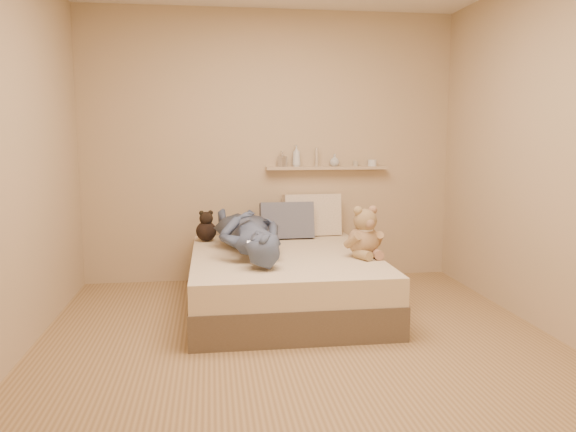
{
  "coord_description": "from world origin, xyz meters",
  "views": [
    {
      "loc": [
        -0.58,
        -3.56,
        1.4
      ],
      "look_at": [
        0.0,
        0.65,
        0.8
      ],
      "focal_mm": 35.0,
      "sensor_mm": 36.0,
      "label": 1
    }
  ],
  "objects": [
    {
      "name": "game_console",
      "position": [
        -0.24,
        0.42,
        0.62
      ],
      "size": [
        0.2,
        0.1,
        0.07
      ],
      "color": "silver",
      "rests_on": "bed"
    },
    {
      "name": "wall_shelf",
      "position": [
        0.55,
        1.84,
        1.1
      ],
      "size": [
        1.2,
        0.12,
        0.03
      ],
      "primitive_type": "cube",
      "color": "tan",
      "rests_on": "wall_back"
    },
    {
      "name": "bed",
      "position": [
        0.0,
        0.93,
        0.22
      ],
      "size": [
        1.5,
        1.9,
        0.45
      ],
      "color": "brown",
      "rests_on": "floor"
    },
    {
      "name": "shelf_bottles",
      "position": [
        0.45,
        1.84,
        1.19
      ],
      "size": [
        0.99,
        0.12,
        0.21
      ],
      "color": "#BBBABF",
      "rests_on": "wall_shelf"
    },
    {
      "name": "pillow_cream",
      "position": [
        0.39,
        1.76,
        0.65
      ],
      "size": [
        0.56,
        0.23,
        0.41
      ],
      "primitive_type": "cube",
      "rotation": [
        -0.1,
        0.0,
        0.05
      ],
      "color": "beige",
      "rests_on": "bed"
    },
    {
      "name": "teddy_bear",
      "position": [
        0.62,
        0.71,
        0.62
      ],
      "size": [
        0.33,
        0.34,
        0.41
      ],
      "color": "tan",
      "rests_on": "bed"
    },
    {
      "name": "room",
      "position": [
        0.0,
        0.0,
        1.3
      ],
      "size": [
        3.8,
        3.8,
        3.8
      ],
      "color": "#A08053",
      "rests_on": "ground"
    },
    {
      "name": "dark_plush",
      "position": [
        -0.63,
        1.57,
        0.57
      ],
      "size": [
        0.19,
        0.19,
        0.29
      ],
      "color": "black",
      "rests_on": "bed"
    },
    {
      "name": "person",
      "position": [
        -0.29,
        1.01,
        0.63
      ],
      "size": [
        0.68,
        1.52,
        0.35
      ],
      "primitive_type": "imported",
      "rotation": [
        0.0,
        0.0,
        3.24
      ],
      "color": "#3E4762",
      "rests_on": "bed"
    },
    {
      "name": "pillow_grey",
      "position": [
        0.12,
        1.62,
        0.62
      ],
      "size": [
        0.5,
        0.21,
        0.36
      ],
      "primitive_type": "cube",
      "rotation": [
        -0.18,
        0.0,
        0.03
      ],
      "color": "slate",
      "rests_on": "bed"
    }
  ]
}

